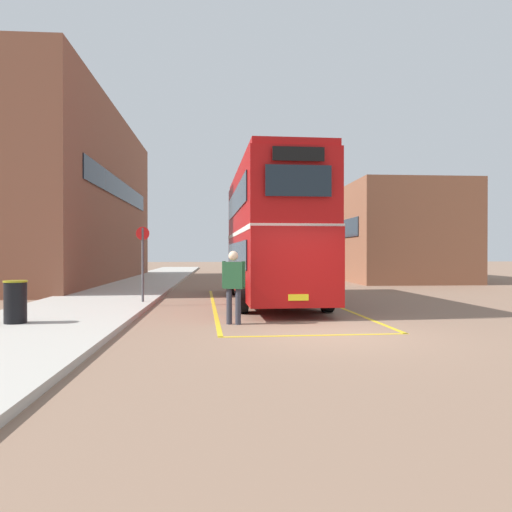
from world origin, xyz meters
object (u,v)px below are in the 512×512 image
at_px(litter_bin, 15,302).
at_px(bus_stop_sign, 143,256).
at_px(double_decker_bus, 270,232).
at_px(pedestrian_boarding, 234,281).
at_px(single_deck_bus, 281,254).

distance_m(litter_bin, bus_stop_sign, 5.40).
relative_size(litter_bin, bus_stop_sign, 0.40).
relative_size(double_decker_bus, pedestrian_boarding, 5.85).
bearing_deg(pedestrian_boarding, bus_stop_sign, 122.91).
bearing_deg(litter_bin, pedestrian_boarding, 4.37).
distance_m(double_decker_bus, pedestrian_boarding, 5.89).
bearing_deg(double_decker_bus, litter_bin, -137.98).
bearing_deg(litter_bin, single_deck_bus, 69.85).
xyz_separation_m(single_deck_bus, pedestrian_boarding, (-4.45, -25.52, -0.57)).
distance_m(double_decker_bus, bus_stop_sign, 4.57).
height_order(double_decker_bus, single_deck_bus, double_decker_bus).
height_order(single_deck_bus, bus_stop_sign, single_deck_bus).
height_order(pedestrian_boarding, litter_bin, pedestrian_boarding).
bearing_deg(bus_stop_sign, single_deck_bus, 70.83).
xyz_separation_m(litter_bin, bus_stop_sign, (2.18, 4.84, 1.01)).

